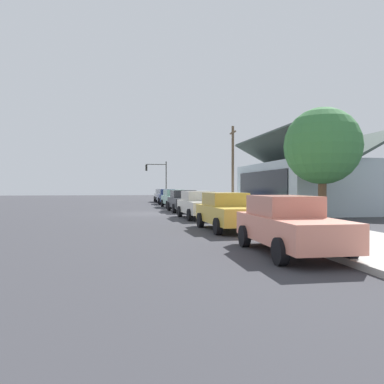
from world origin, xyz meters
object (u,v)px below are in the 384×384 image
at_px(car_charcoal, 184,201).
at_px(traffic_light_main, 158,174).
at_px(fire_hydrant_red, 216,207).
at_px(car_coral, 288,224).
at_px(car_seafoam, 174,198).
at_px(utility_pole_wooden, 233,164).
at_px(car_silver, 163,195).
at_px(car_mustard, 227,211).
at_px(car_navy, 168,197).
at_px(car_ivory, 199,204).
at_px(shade_tree, 322,146).

xyz_separation_m(car_charcoal, traffic_light_main, (-22.27, -0.09, 2.67)).
bearing_deg(fire_hydrant_red, car_coral, -5.36).
bearing_deg(car_seafoam, utility_pole_wooden, 92.00).
relative_size(car_silver, traffic_light_main, 0.88).
bearing_deg(car_mustard, car_navy, 177.21).
bearing_deg(traffic_light_main, car_silver, 4.06).
xyz_separation_m(car_silver, fire_hydrant_red, (22.13, 1.38, -0.32)).
relative_size(car_navy, car_mustard, 0.99).
xyz_separation_m(utility_pole_wooden, fire_hydrant_red, (10.15, -4.00, -3.43)).
relative_size(car_seafoam, fire_hydrant_red, 6.85).
distance_m(car_ivory, car_mustard, 6.18).
distance_m(car_seafoam, car_coral, 24.05).
relative_size(car_silver, utility_pole_wooden, 0.61).
relative_size(car_navy, car_ivory, 0.96).
height_order(car_coral, fire_hydrant_red, car_coral).
relative_size(car_silver, shade_tree, 0.75).
height_order(car_charcoal, shade_tree, shade_tree).
xyz_separation_m(car_ivory, car_coral, (12.00, 0.22, -0.00)).
distance_m(car_ivory, utility_pole_wooden, 14.09).
xyz_separation_m(car_navy, car_ivory, (18.72, -0.13, 0.00)).
xyz_separation_m(car_silver, car_ivory, (24.54, -0.20, -0.00)).
bearing_deg(car_ivory, traffic_light_main, 177.46).
xyz_separation_m(car_navy, fire_hydrant_red, (16.31, 1.45, -0.32)).
distance_m(car_silver, car_coral, 36.54).
bearing_deg(car_navy, car_coral, 2.81).
bearing_deg(utility_pole_wooden, car_seafoam, -84.66).
xyz_separation_m(shade_tree, fire_hydrant_red, (-5.34, -4.59, -3.52)).
height_order(car_seafoam, fire_hydrant_red, car_seafoam).
distance_m(car_navy, car_charcoal, 12.50).
height_order(car_silver, shade_tree, shade_tree).
height_order(car_mustard, car_coral, same).
bearing_deg(car_coral, traffic_light_main, -179.06).
relative_size(car_seafoam, car_coral, 1.06).
distance_m(car_navy, fire_hydrant_red, 16.37).
height_order(car_silver, car_charcoal, same).
bearing_deg(shade_tree, traffic_light_main, -168.76).
height_order(car_silver, car_coral, same).
distance_m(car_silver, fire_hydrant_red, 22.17).
relative_size(car_navy, traffic_light_main, 0.88).
bearing_deg(fire_hydrant_red, car_charcoal, -157.57).
bearing_deg(traffic_light_main, car_charcoal, 0.22).
xyz_separation_m(car_charcoal, car_coral, (18.22, 0.22, -0.00)).
relative_size(utility_pole_wooden, fire_hydrant_red, 10.56).
bearing_deg(car_charcoal, car_mustard, -0.53).
distance_m(car_coral, traffic_light_main, 40.59).
relative_size(car_silver, car_charcoal, 0.96).
relative_size(car_charcoal, fire_hydrant_red, 6.70).
relative_size(car_ivory, car_coral, 1.04).
height_order(car_silver, fire_hydrant_red, car_silver).
height_order(car_ivory, car_mustard, same).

